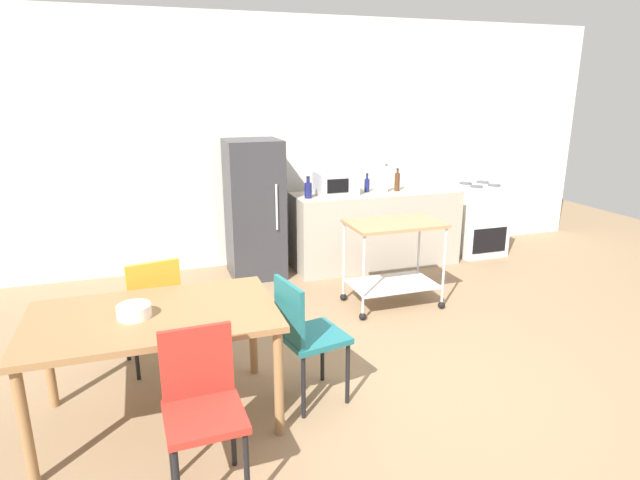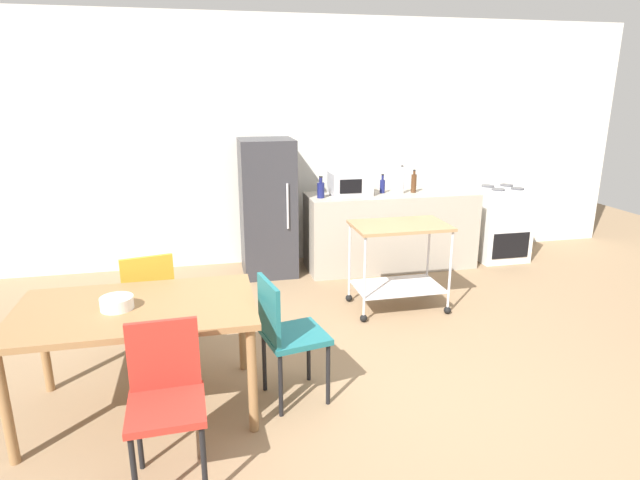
{
  "view_description": "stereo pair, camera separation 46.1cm",
  "coord_description": "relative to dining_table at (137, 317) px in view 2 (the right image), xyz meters",
  "views": [
    {
      "loc": [
        -1.69,
        -3.0,
        2.08
      ],
      "look_at": [
        -0.28,
        1.2,
        0.8
      ],
      "focal_mm": 29.47,
      "sensor_mm": 36.0,
      "label": 1
    },
    {
      "loc": [
        -1.25,
        -3.12,
        2.08
      ],
      "look_at": [
        -0.28,
        1.2,
        0.8
      ],
      "focal_mm": 29.47,
      "sensor_mm": 36.0,
      "label": 2
    }
  ],
  "objects": [
    {
      "name": "bottle_sparkling_water",
      "position": [
        2.72,
        2.41,
        0.37
      ],
      "size": [
        0.06,
        0.06,
        0.33
      ],
      "color": "silver",
      "rests_on": "kitchen_counter"
    },
    {
      "name": "back_wall",
      "position": [
        1.72,
        3.05,
        0.78
      ],
      "size": [
        8.4,
        0.12,
        2.9
      ],
      "primitive_type": "cube",
      "color": "silver",
      "rests_on": "ground_plane"
    },
    {
      "name": "bottle_olive_oil",
      "position": [
        2.52,
        2.5,
        0.32
      ],
      "size": [
        0.06,
        0.06,
        0.22
      ],
      "color": "navy",
      "rests_on": "kitchen_counter"
    },
    {
      "name": "dining_table",
      "position": [
        0.0,
        0.0,
        0.0
      ],
      "size": [
        1.5,
        0.9,
        0.75
      ],
      "color": "olive",
      "rests_on": "ground_plane"
    },
    {
      "name": "fruit_bowl",
      "position": [
        -0.11,
        -0.02,
        0.12
      ],
      "size": [
        0.2,
        0.2,
        0.08
      ],
      "primitive_type": "cylinder",
      "color": "white",
      "rests_on": "dining_table"
    },
    {
      "name": "microwave",
      "position": [
        2.12,
        2.48,
        0.36
      ],
      "size": [
        0.46,
        0.35,
        0.26
      ],
      "color": "silver",
      "rests_on": "kitchen_counter"
    },
    {
      "name": "stove_oven",
      "position": [
        4.07,
        2.47,
        -0.22
      ],
      "size": [
        0.6,
        0.61,
        0.92
      ],
      "color": "white",
      "rests_on": "ground_plane"
    },
    {
      "name": "chair_red",
      "position": [
        0.21,
        -0.7,
        -0.15
      ],
      "size": [
        0.41,
        0.41,
        0.89
      ],
      "rotation": [
        0.0,
        0.0,
        0.04
      ],
      "color": "#B72D23",
      "rests_on": "ground_plane"
    },
    {
      "name": "kitchen_cart",
      "position": [
        2.26,
        1.24,
        -0.1
      ],
      "size": [
        0.91,
        0.57,
        0.85
      ],
      "color": "#A37A51",
      "rests_on": "ground_plane"
    },
    {
      "name": "ground_plane",
      "position": [
        1.72,
        -0.15,
        -0.67
      ],
      "size": [
        12.0,
        12.0,
        0.0
      ],
      "primitive_type": "plane",
      "color": "#8C7051"
    },
    {
      "name": "chair_teal",
      "position": [
        0.95,
        -0.09,
        -0.15
      ],
      "size": [
        0.47,
        0.47,
        0.89
      ],
      "rotation": [
        0.0,
        0.0,
        1.77
      ],
      "color": "#1E666B",
      "rests_on": "ground_plane"
    },
    {
      "name": "bottle_sesame_oil",
      "position": [
        1.75,
        2.38,
        0.33
      ],
      "size": [
        0.08,
        0.08,
        0.24
      ],
      "color": "navy",
      "rests_on": "kitchen_counter"
    },
    {
      "name": "bottle_hot_sauce",
      "position": [
        2.89,
        2.45,
        0.34
      ],
      "size": [
        0.06,
        0.06,
        0.27
      ],
      "color": "#4C2D19",
      "rests_on": "kitchen_counter"
    },
    {
      "name": "kitchen_counter",
      "position": [
        2.62,
        2.45,
        -0.22
      ],
      "size": [
        2.0,
        0.64,
        0.9
      ],
      "primitive_type": "cube",
      "color": "#A89E8E",
      "rests_on": "ground_plane"
    },
    {
      "name": "chair_mustard",
      "position": [
        -0.0,
        0.7,
        -0.15
      ],
      "size": [
        0.48,
        0.48,
        0.89
      ],
      "rotation": [
        0.0,
        0.0,
        3.36
      ],
      "color": "gold",
      "rests_on": "ground_plane"
    },
    {
      "name": "refrigerator",
      "position": [
        1.17,
        2.55,
        0.1
      ],
      "size": [
        0.6,
        0.63,
        1.55
      ],
      "color": "#333338",
      "rests_on": "ground_plane"
    }
  ]
}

